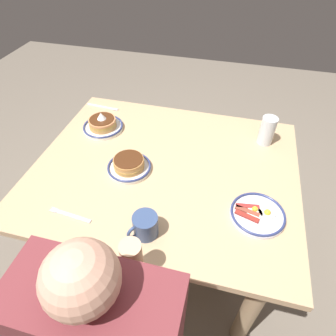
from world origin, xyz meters
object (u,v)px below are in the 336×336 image
at_px(plate_near_main, 103,125).
at_px(plate_far_companion, 257,214).
at_px(plate_center_pancakes, 129,165).
at_px(drinking_glass, 267,132).
at_px(fork_far, 103,107).
at_px(fork_near, 70,215).
at_px(coffee_mug, 145,225).

bearing_deg(plate_near_main, plate_far_companion, 154.79).
relative_size(plate_center_pancakes, plate_far_companion, 0.94).
xyz_separation_m(plate_center_pancakes, plate_far_companion, (-0.58, 0.13, -0.01)).
bearing_deg(drinking_glass, fork_far, -6.14).
bearing_deg(fork_far, drinking_glass, 173.86).
bearing_deg(plate_far_companion, plate_center_pancakes, -12.24).
xyz_separation_m(plate_center_pancakes, fork_near, (0.14, 0.31, -0.02)).
distance_m(coffee_mug, fork_near, 0.32).
bearing_deg(coffee_mug, plate_center_pancakes, -60.34).
height_order(drinking_glass, fork_near, drinking_glass).
bearing_deg(coffee_mug, drinking_glass, -122.29).
height_order(plate_near_main, plate_center_pancakes, plate_near_main).
relative_size(plate_center_pancakes, fork_far, 0.99).
xyz_separation_m(plate_far_companion, fork_near, (0.72, 0.18, -0.01)).
bearing_deg(fork_near, plate_far_companion, -165.75).
bearing_deg(fork_near, plate_near_main, -79.42).
bearing_deg(plate_center_pancakes, coffee_mug, 119.66).
relative_size(drinking_glass, fork_near, 0.78).
distance_m(plate_near_main, fork_near, 0.58).
bearing_deg(plate_center_pancakes, drinking_glass, -148.99).
xyz_separation_m(plate_center_pancakes, drinking_glass, (-0.60, -0.36, 0.04)).
xyz_separation_m(plate_far_companion, fork_far, (0.92, -0.59, -0.01)).
xyz_separation_m(plate_near_main, plate_far_companion, (-0.83, 0.39, -0.01)).
distance_m(plate_center_pancakes, drinking_glass, 0.70).
height_order(coffee_mug, fork_near, coffee_mug).
bearing_deg(drinking_glass, plate_near_main, 6.61).
xyz_separation_m(coffee_mug, fork_far, (0.51, -0.77, -0.04)).
relative_size(coffee_mug, fork_far, 0.55).
height_order(plate_far_companion, drinking_glass, drinking_glass).
bearing_deg(fork_far, plate_far_companion, 147.36).
relative_size(plate_near_main, coffee_mug, 1.93).
bearing_deg(coffee_mug, fork_far, -56.35).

